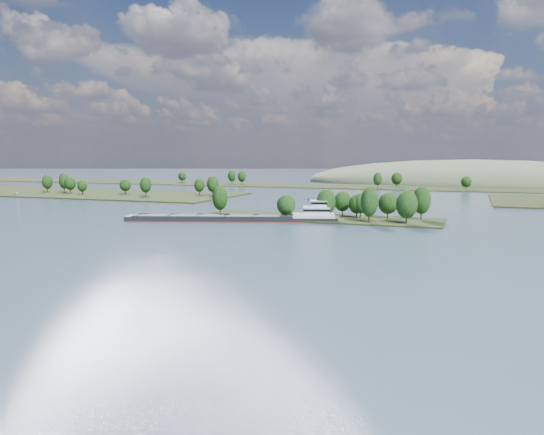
% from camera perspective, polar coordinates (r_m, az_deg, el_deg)
% --- Properties ---
extents(ground, '(1800.00, 1800.00, 0.00)m').
position_cam_1_polar(ground, '(163.82, -0.70, -2.49)').
color(ground, '#334758').
rests_on(ground, ground).
extents(tree_island, '(100.00, 30.00, 15.12)m').
position_cam_1_polar(tree_island, '(217.07, 7.02, 0.91)').
color(tree_island, black).
rests_on(tree_island, ground).
extents(left_bank, '(300.00, 80.00, 15.91)m').
position_cam_1_polar(left_bank, '(408.98, -24.00, 2.63)').
color(left_bank, black).
rests_on(left_bank, ground).
extents(back_shoreline, '(900.00, 60.00, 15.78)m').
position_cam_1_polar(back_shoreline, '(434.20, 13.88, 3.18)').
color(back_shoreline, black).
rests_on(back_shoreline, ground).
extents(hill_west, '(320.00, 160.00, 44.00)m').
position_cam_1_polar(hill_west, '(531.34, 20.71, 3.49)').
color(hill_west, '#4D5C3F').
rests_on(hill_west, ground).
extents(cargo_barge, '(83.58, 35.60, 11.45)m').
position_cam_1_polar(cargo_barge, '(212.39, -2.75, 0.02)').
color(cargo_barge, black).
rests_on(cargo_barge, ground).
extents(motorboat, '(6.73, 6.46, 2.62)m').
position_cam_1_polar(motorboat, '(377.26, -25.71, 2.29)').
color(motorboat, silver).
rests_on(motorboat, ground).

